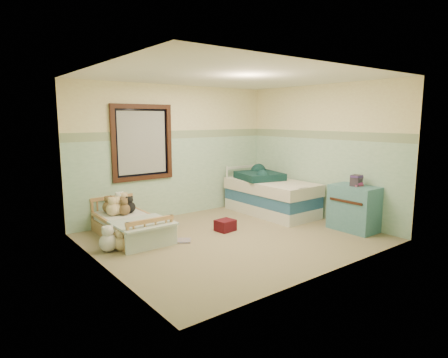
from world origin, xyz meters
TOP-DOWN VIEW (x-y plane):
  - floor at (0.00, 0.00)m, footprint 4.20×3.60m
  - ceiling at (0.00, 0.00)m, footprint 4.20×3.60m
  - wall_back at (0.00, 1.80)m, footprint 4.20×0.04m
  - wall_front at (0.00, -1.80)m, footprint 4.20×0.04m
  - wall_left at (-2.10, 0.00)m, footprint 0.04×3.60m
  - wall_right at (2.10, 0.00)m, footprint 0.04×3.60m
  - wainscot_mint at (0.00, 1.79)m, footprint 4.20×0.01m
  - border_strip at (0.00, 1.79)m, footprint 4.20×0.01m
  - window_frame at (-0.70, 1.76)m, footprint 1.16×0.06m
  - window_blinds at (-0.70, 1.77)m, footprint 0.92×0.01m
  - toddler_bed_frame at (-1.31, 1.05)m, footprint 0.76×1.52m
  - toddler_mattress at (-1.31, 1.05)m, footprint 0.69×1.45m
  - patchwork_quilt at (-1.31, 0.58)m, footprint 0.82×0.76m
  - plush_bed_brown at (-1.46, 1.55)m, footprint 0.20×0.20m
  - plush_bed_white at (-1.26, 1.55)m, footprint 0.23×0.23m
  - plush_bed_tan at (-1.41, 1.33)m, footprint 0.21×0.21m
  - plush_bed_dark at (-1.18, 1.33)m, footprint 0.19×0.19m
  - plush_floor_cream at (-1.84, 0.59)m, footprint 0.26×0.26m
  - plush_floor_tan at (-1.68, 0.52)m, footprint 0.21×0.21m
  - twin_bed_frame at (1.55, 0.74)m, footprint 0.91×1.83m
  - twin_boxspring at (1.55, 0.74)m, footprint 0.91×1.83m
  - twin_mattress at (1.55, 0.74)m, footprint 0.95×1.87m
  - teal_blanket at (1.50, 1.04)m, footprint 0.95×0.98m
  - dresser at (1.85, -0.93)m, footprint 0.48×0.77m
  - book_stack at (1.85, -0.94)m, footprint 0.20×0.17m
  - red_pillow at (0.10, 0.37)m, footprint 0.33×0.30m
  - floor_book at (-0.79, 0.33)m, footprint 0.36×0.35m
  - extra_plush_0 at (-1.47, 1.32)m, footprint 0.21×0.21m
  - extra_plush_1 at (-1.31, 1.24)m, footprint 0.19×0.19m
  - extra_plush_2 at (-1.20, 1.51)m, footprint 0.22×0.22m
  - extra_plush_3 at (-1.23, 1.49)m, footprint 0.18×0.18m

SIDE VIEW (x-z plane):
  - floor at x=0.00m, z-range -0.02..0.00m
  - floor_book at x=-0.79m, z-range 0.00..0.03m
  - red_pillow at x=0.10m, z-range 0.00..0.19m
  - toddler_bed_frame at x=-1.31m, z-range 0.00..0.19m
  - plush_floor_tan at x=-1.68m, z-range 0.00..0.21m
  - twin_bed_frame at x=1.55m, z-range 0.00..0.22m
  - plush_floor_cream at x=-1.84m, z-range 0.00..0.26m
  - toddler_mattress at x=-1.31m, z-range 0.19..0.31m
  - patchwork_quilt at x=-1.31m, z-range 0.31..0.34m
  - twin_boxspring at x=1.55m, z-range 0.22..0.44m
  - dresser at x=1.85m, z-range 0.00..0.77m
  - extra_plush_3 at x=-1.23m, z-range 0.31..0.50m
  - extra_plush_1 at x=-1.31m, z-range 0.31..0.51m
  - plush_bed_dark at x=-1.18m, z-range 0.31..0.51m
  - plush_bed_brown at x=-1.46m, z-range 0.31..0.51m
  - plush_bed_tan at x=-1.41m, z-range 0.31..0.52m
  - extra_plush_0 at x=-1.47m, z-range 0.31..0.53m
  - extra_plush_2 at x=-1.20m, z-range 0.31..0.53m
  - plush_bed_white at x=-1.26m, z-range 0.31..0.54m
  - twin_mattress at x=1.55m, z-range 0.44..0.66m
  - teal_blanket at x=1.50m, z-range 0.66..0.80m
  - wainscot_mint at x=0.00m, z-range 0.00..1.50m
  - book_stack at x=1.85m, z-range 0.77..0.95m
  - wall_back at x=0.00m, z-range 0.00..2.50m
  - wall_front at x=0.00m, z-range 0.00..2.50m
  - wall_left at x=-2.10m, z-range 0.00..2.50m
  - wall_right at x=2.10m, z-range 0.00..2.50m
  - window_blinds at x=-0.70m, z-range 0.89..2.01m
  - window_frame at x=-0.70m, z-range 0.77..2.13m
  - border_strip at x=0.00m, z-range 1.50..1.65m
  - ceiling at x=0.00m, z-range 2.50..2.52m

